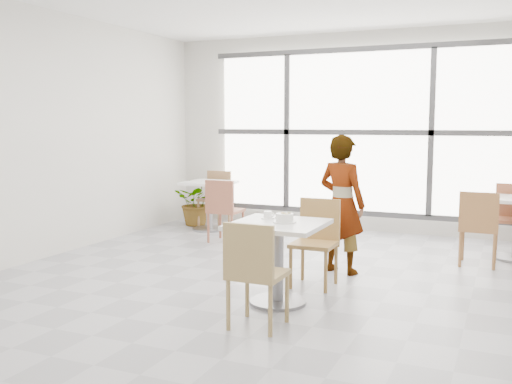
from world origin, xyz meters
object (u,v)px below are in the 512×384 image
at_px(coffee_cup, 268,215).
at_px(bg_chair_right_near, 479,224).
at_px(chair_near, 254,268).
at_px(bg_chair_left_far, 216,194).
at_px(bg_chair_left_near, 223,207).
at_px(person, 342,204).
at_px(bg_table_left, 209,199).
at_px(main_table, 278,247).
at_px(oatmeal_bowl, 285,218).
at_px(chair_far, 317,236).
at_px(plant_left, 197,202).

bearing_deg(coffee_cup, bg_chair_right_near, 49.15).
bearing_deg(chair_near, bg_chair_right_near, -117.56).
relative_size(coffee_cup, bg_chair_left_far, 0.18).
bearing_deg(bg_chair_left_near, person, 154.49).
bearing_deg(bg_table_left, bg_chair_left_near, -50.56).
bearing_deg(coffee_cup, bg_table_left, 127.26).
relative_size(main_table, bg_chair_left_near, 0.92).
bearing_deg(chair_near, person, -94.25).
bearing_deg(oatmeal_bowl, chair_far, 84.84).
bearing_deg(bg_chair_right_near, bg_table_left, -11.61).
distance_m(oatmeal_bowl, bg_chair_right_near, 2.68).
xyz_separation_m(oatmeal_bowl, coffee_cup, (-0.22, 0.15, -0.01)).
xyz_separation_m(chair_near, coffee_cup, (-0.24, 0.87, 0.28)).
xyz_separation_m(bg_chair_left_far, plant_left, (-0.28, -0.12, -0.12)).
bearing_deg(main_table, bg_table_left, 127.75).
distance_m(person, plant_left, 3.55).
bearing_deg(plant_left, chair_near, -55.29).
relative_size(bg_table_left, bg_chair_left_near, 0.86).
height_order(oatmeal_bowl, person, person).
distance_m(bg_chair_left_near, bg_chair_left_far, 1.39).
relative_size(oatmeal_bowl, person, 0.14).
relative_size(chair_far, bg_table_left, 1.16).
distance_m(chair_far, bg_chair_left_far, 3.69).
bearing_deg(bg_chair_right_near, chair_near, 62.44).
bearing_deg(person, bg_chair_left_far, -20.88).
bearing_deg(bg_chair_left_near, plant_left, -46.62).
xyz_separation_m(main_table, bg_chair_left_far, (-2.42, 3.42, -0.02)).
bearing_deg(plant_left, bg_chair_left_far, 23.70).
distance_m(chair_near, bg_chair_left_far, 4.82).
distance_m(chair_far, bg_table_left, 3.32).
bearing_deg(main_table, bg_chair_right_near, 54.13).
relative_size(chair_far, bg_chair_left_far, 1.00).
xyz_separation_m(coffee_cup, bg_chair_left_near, (-1.53, 2.07, -0.28)).
relative_size(chair_far, oatmeal_bowl, 4.14).
distance_m(chair_far, bg_chair_right_near, 2.06).
xyz_separation_m(chair_near, oatmeal_bowl, (-0.02, 0.72, 0.29)).
relative_size(chair_far, coffee_cup, 5.47).
distance_m(chair_near, oatmeal_bowl, 0.78).
relative_size(chair_near, bg_chair_left_far, 1.00).
distance_m(oatmeal_bowl, bg_table_left, 3.83).
relative_size(oatmeal_bowl, coffee_cup, 1.32).
bearing_deg(oatmeal_bowl, main_table, -165.55).
height_order(bg_chair_left_far, plant_left, bg_chair_left_far).
bearing_deg(chair_near, coffee_cup, -74.47).
relative_size(main_table, bg_chair_left_far, 0.92).
xyz_separation_m(bg_table_left, plant_left, (-0.38, 0.30, -0.11)).
xyz_separation_m(main_table, chair_near, (0.07, -0.70, -0.02)).
distance_m(bg_chair_left_far, plant_left, 0.33).
distance_m(bg_chair_left_near, bg_chair_right_near, 3.28).
bearing_deg(bg_chair_left_far, coffee_cup, -55.28).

